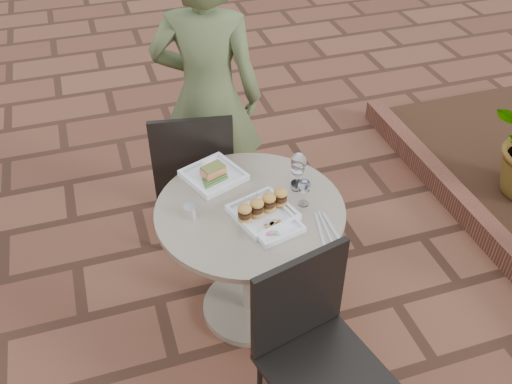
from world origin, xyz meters
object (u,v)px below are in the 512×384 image
object	(u,v)px
cafe_table	(250,245)
plate_tuna	(273,224)
plate_sliders	(263,208)
chair_near	(312,340)
plate_salmon	(214,175)
chair_far	(194,167)
diner	(208,98)

from	to	relation	value
cafe_table	plate_tuna	bearing A→B (deg)	-67.85
plate_sliders	cafe_table	bearing A→B (deg)	122.78
chair_near	plate_salmon	xyz separation A→B (m)	(-0.16, 0.94, 0.20)
cafe_table	plate_salmon	size ratio (longest dim) A/B	2.67
chair_far	diner	size ratio (longest dim) A/B	0.54
diner	plate_salmon	xyz separation A→B (m)	(-0.12, -0.57, -0.10)
diner	plate_sliders	world-z (taller)	diner
plate_tuna	chair_near	bearing A→B (deg)	-90.74
diner	plate_tuna	xyz separation A→B (m)	(0.05, -1.00, -0.11)
diner	chair_near	bearing A→B (deg)	113.27
chair_near	plate_salmon	world-z (taller)	chair_near
plate_salmon	plate_sliders	world-z (taller)	plate_sliders
chair_far	chair_near	size ratio (longest dim) A/B	1.00
plate_salmon	plate_tuna	size ratio (longest dim) A/B	1.30
chair_near	diner	distance (m)	1.54
chair_far	cafe_table	bearing A→B (deg)	112.20
plate_salmon	chair_far	bearing A→B (deg)	95.17
chair_far	diner	xyz separation A→B (m)	(0.15, 0.21, 0.31)
diner	plate_tuna	size ratio (longest dim) A/B	6.60
plate_tuna	plate_sliders	bearing A→B (deg)	103.11
diner	plate_salmon	world-z (taller)	diner
chair_far	chair_near	bearing A→B (deg)	108.56
chair_far	plate_salmon	bearing A→B (deg)	105.32
chair_far	plate_salmon	world-z (taller)	chair_far
diner	plate_tuna	distance (m)	1.01
chair_far	plate_tuna	size ratio (longest dim) A/B	3.59
cafe_table	plate_salmon	distance (m)	0.40
chair_near	plate_sliders	bearing A→B (deg)	77.76
chair_near	plate_sliders	distance (m)	0.64
chair_far	plate_tuna	bearing A→B (deg)	114.25
chair_far	chair_near	distance (m)	1.32
plate_sliders	plate_tuna	distance (m)	0.10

